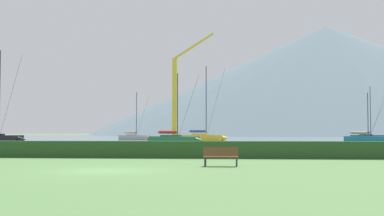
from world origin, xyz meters
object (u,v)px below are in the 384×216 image
at_px(sailboat_slip_5, 368,137).
at_px(sailboat_slip_4, 174,139).
at_px(sailboat_slip_0, 135,137).
at_px(sailboat_slip_7, 203,137).
at_px(sailboat_slip_6, 365,139).
at_px(dock_crane, 176,103).
at_px(park_bench_near_path, 221,155).

bearing_deg(sailboat_slip_5, sailboat_slip_4, -116.77).
xyz_separation_m(sailboat_slip_0, sailboat_slip_7, (15.90, -16.68, 0.12)).
relative_size(sailboat_slip_5, sailboat_slip_7, 0.81).
xyz_separation_m(sailboat_slip_6, sailboat_slip_7, (-26.56, 6.52, 0.14)).
distance_m(sailboat_slip_0, dock_crane, 18.66).
height_order(sailboat_slip_5, park_bench_near_path, sailboat_slip_5).
bearing_deg(sailboat_slip_5, dock_crane, -144.27).
bearing_deg(sailboat_slip_0, sailboat_slip_7, -29.15).
relative_size(sailboat_slip_0, sailboat_slip_6, 1.27).
bearing_deg(sailboat_slip_4, park_bench_near_path, -60.52).
bearing_deg(park_bench_near_path, sailboat_slip_4, 100.97).
bearing_deg(sailboat_slip_5, sailboat_slip_7, -137.45).
relative_size(park_bench_near_path, dock_crane, 0.08).
bearing_deg(sailboat_slip_7, sailboat_slip_6, 4.72).
distance_m(sailboat_slip_6, sailboat_slip_7, 27.35).
bearing_deg(sailboat_slip_4, dock_crane, 115.82).
relative_size(sailboat_slip_4, sailboat_slip_5, 0.90).
xyz_separation_m(sailboat_slip_6, park_bench_near_path, (-21.44, -59.02, -0.08)).
xyz_separation_m(sailboat_slip_7, park_bench_near_path, (5.12, -65.54, -0.22)).
distance_m(sailboat_slip_6, dock_crane, 33.76).
height_order(sailboat_slip_0, park_bench_near_path, sailboat_slip_0).
bearing_deg(park_bench_near_path, sailboat_slip_7, 95.57).
relative_size(sailboat_slip_6, sailboat_slip_7, 0.59).
distance_m(sailboat_slip_5, sailboat_slip_7, 35.57).
distance_m(sailboat_slip_0, sailboat_slip_5, 48.34).
bearing_deg(sailboat_slip_0, sailboat_slip_4, -53.25).
bearing_deg(sailboat_slip_7, park_bench_near_path, -67.02).
bearing_deg(dock_crane, sailboat_slip_5, 17.53).
relative_size(sailboat_slip_7, dock_crane, 0.67).
bearing_deg(sailboat_slip_6, dock_crane, 175.94).
height_order(park_bench_near_path, dock_crane, dock_crane).
distance_m(sailboat_slip_5, park_bench_near_path, 84.71).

